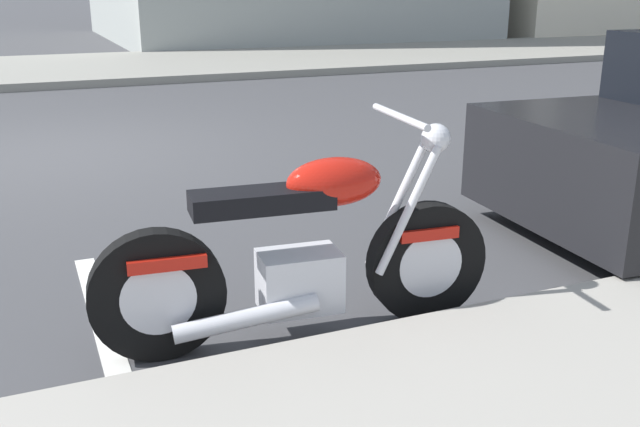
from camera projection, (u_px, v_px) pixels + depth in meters
name	position (u px, v px, depth m)	size (l,w,h in m)	color
ground_plane	(53.00, 155.00, 7.51)	(260.00, 260.00, 0.00)	#3D3D3F
sidewalk_far_curb	(528.00, 49.00, 18.46)	(120.00, 5.00, 0.14)	gray
parking_stall_stripe	(106.00, 332.00, 3.71)	(0.12, 2.20, 0.01)	silver
parked_motorcycle	(303.00, 257.00, 3.55)	(2.03, 0.62, 1.12)	black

